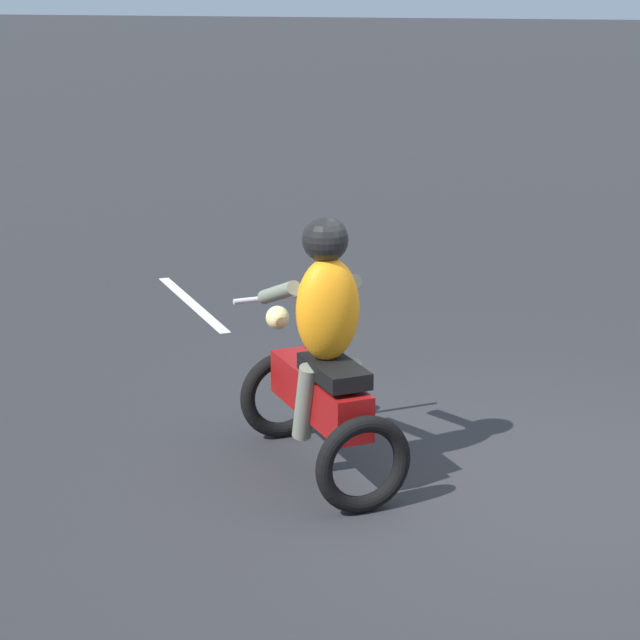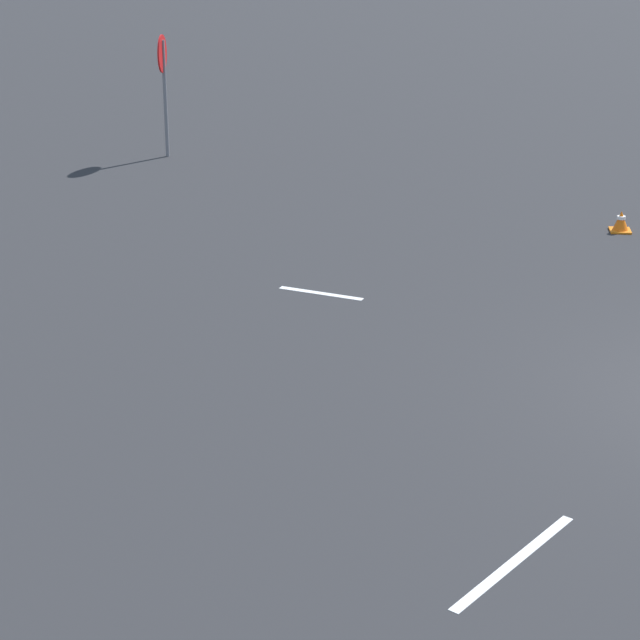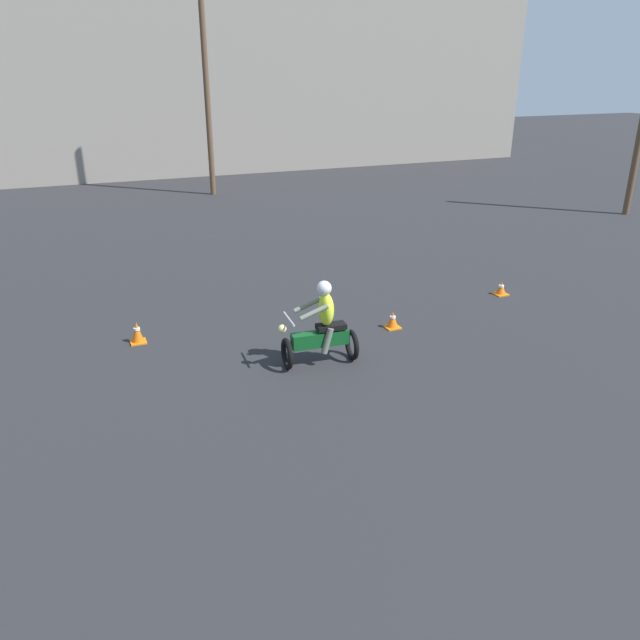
# 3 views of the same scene
# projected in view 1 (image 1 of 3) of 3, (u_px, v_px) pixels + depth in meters

# --- Properties ---
(ground_plane) EXTENTS (120.00, 120.00, 0.00)m
(ground_plane) POSITION_uv_depth(u_px,v_px,m) (532.00, 479.00, 7.78)
(ground_plane) COLOR #28282B
(motorcycle_rider_foreground) EXTENTS (1.50, 1.27, 1.66)m
(motorcycle_rider_foreground) POSITION_uv_depth(u_px,v_px,m) (322.00, 364.00, 7.66)
(motorcycle_rider_foreground) COLOR black
(motorcycle_rider_foreground) RESTS_ON ground
(lane_stripe_sw) EXTENTS (1.80, 1.18, 0.01)m
(lane_stripe_sw) POSITION_uv_depth(u_px,v_px,m) (192.00, 303.00, 11.69)
(lane_stripe_sw) COLOR silver
(lane_stripe_sw) RESTS_ON ground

